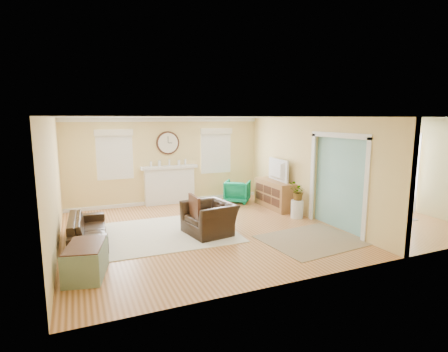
% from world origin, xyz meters
% --- Properties ---
extents(floor, '(9.00, 9.00, 0.00)m').
position_xyz_m(floor, '(0.00, 0.00, 0.00)').
color(floor, '#975825').
rests_on(floor, ground).
extents(wall_back, '(9.00, 0.02, 2.60)m').
position_xyz_m(wall_back, '(0.00, 3.00, 1.30)').
color(wall_back, '#DFC27B').
rests_on(wall_back, ground).
extents(wall_front, '(9.00, 0.02, 2.60)m').
position_xyz_m(wall_front, '(0.00, -3.00, 1.30)').
color(wall_front, '#DFC27B').
rests_on(wall_front, ground).
extents(wall_left, '(0.02, 6.00, 2.60)m').
position_xyz_m(wall_left, '(-4.50, 0.00, 1.30)').
color(wall_left, '#DFC27B').
rests_on(wall_left, ground).
extents(wall_right, '(0.02, 6.00, 2.60)m').
position_xyz_m(wall_right, '(4.50, 0.00, 1.30)').
color(wall_right, '#DFC27B').
rests_on(wall_right, ground).
extents(ceiling, '(9.00, 6.00, 0.02)m').
position_xyz_m(ceiling, '(0.00, 0.00, 2.60)').
color(ceiling, white).
rests_on(ceiling, wall_back).
extents(partition, '(0.17, 6.00, 2.60)m').
position_xyz_m(partition, '(1.51, 0.28, 1.36)').
color(partition, '#DFC27B').
rests_on(partition, ground).
extents(fireplace, '(1.70, 0.30, 1.17)m').
position_xyz_m(fireplace, '(-1.50, 2.88, 0.60)').
color(fireplace, white).
rests_on(fireplace, ground).
extents(wall_clock, '(0.70, 0.07, 0.70)m').
position_xyz_m(wall_clock, '(-1.50, 2.97, 1.85)').
color(wall_clock, '#48281A').
rests_on(wall_clock, wall_back).
extents(window_left, '(1.05, 0.13, 1.42)m').
position_xyz_m(window_left, '(-3.05, 2.95, 1.66)').
color(window_left, white).
rests_on(window_left, wall_back).
extents(window_right, '(1.05, 0.13, 1.42)m').
position_xyz_m(window_right, '(0.05, 2.95, 1.66)').
color(window_right, white).
rests_on(window_right, wall_back).
extents(french_doors, '(0.06, 1.70, 2.20)m').
position_xyz_m(french_doors, '(4.45, 0.00, 1.10)').
color(french_doors, white).
rests_on(french_doors, ground).
extents(pendant, '(0.30, 0.30, 0.55)m').
position_xyz_m(pendant, '(3.00, 0.00, 2.20)').
color(pendant, gold).
rests_on(pendant, ceiling).
extents(rug_cream, '(2.95, 2.57, 0.02)m').
position_xyz_m(rug_cream, '(-2.22, 0.17, 0.01)').
color(rug_cream, beige).
rests_on(rug_cream, floor).
extents(rug_jute, '(2.17, 1.84, 0.01)m').
position_xyz_m(rug_jute, '(0.47, -1.53, 0.01)').
color(rug_jute, '#9D8566').
rests_on(rug_jute, floor).
extents(rug_grey, '(2.32, 2.90, 0.01)m').
position_xyz_m(rug_grey, '(2.74, 0.07, 0.01)').
color(rug_grey, slate).
rests_on(rug_grey, floor).
extents(sofa, '(0.81, 1.91, 0.55)m').
position_xyz_m(sofa, '(-3.93, 0.26, 0.28)').
color(sofa, black).
rests_on(sofa, floor).
extents(eames_chair, '(1.13, 1.24, 0.71)m').
position_xyz_m(eames_chair, '(-1.39, -0.24, 0.36)').
color(eames_chair, black).
rests_on(eames_chair, floor).
extents(green_chair, '(1.02, 1.03, 0.68)m').
position_xyz_m(green_chair, '(0.48, 2.24, 0.34)').
color(green_chair, '#027D46').
rests_on(green_chair, floor).
extents(trunk, '(0.77, 1.05, 0.54)m').
position_xyz_m(trunk, '(-4.03, -1.47, 0.27)').
color(trunk, gray).
rests_on(trunk, floor).
extents(credenza, '(0.52, 1.53, 0.80)m').
position_xyz_m(credenza, '(1.19, 1.19, 0.40)').
color(credenza, olive).
rests_on(credenza, floor).
extents(tv, '(0.22, 1.10, 0.63)m').
position_xyz_m(tv, '(1.17, 1.19, 1.12)').
color(tv, black).
rests_on(tv, credenza).
extents(garden_stool, '(0.32, 0.32, 0.47)m').
position_xyz_m(garden_stool, '(1.17, 0.04, 0.24)').
color(garden_stool, white).
rests_on(garden_stool, floor).
extents(potted_plant, '(0.46, 0.42, 0.47)m').
position_xyz_m(potted_plant, '(1.17, 0.04, 0.70)').
color(potted_plant, '#337F33').
rests_on(potted_plant, garden_stool).
extents(dining_table, '(0.99, 1.69, 0.58)m').
position_xyz_m(dining_table, '(2.74, 0.07, 0.29)').
color(dining_table, '#48281A').
rests_on(dining_table, floor).
extents(dining_chair_n, '(0.48, 0.48, 0.95)m').
position_xyz_m(dining_chair_n, '(2.66, 1.13, 0.56)').
color(dining_chair_n, slate).
rests_on(dining_chair_n, floor).
extents(dining_chair_s, '(0.47, 0.47, 1.01)m').
position_xyz_m(dining_chair_s, '(2.79, -1.00, 0.59)').
color(dining_chair_s, slate).
rests_on(dining_chair_s, floor).
extents(dining_chair_w, '(0.48, 0.48, 0.86)m').
position_xyz_m(dining_chair_w, '(2.03, 0.16, 0.50)').
color(dining_chair_w, white).
rests_on(dining_chair_w, floor).
extents(dining_chair_e, '(0.53, 0.53, 0.99)m').
position_xyz_m(dining_chair_e, '(3.31, 0.11, 0.58)').
color(dining_chair_e, slate).
rests_on(dining_chair_e, floor).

